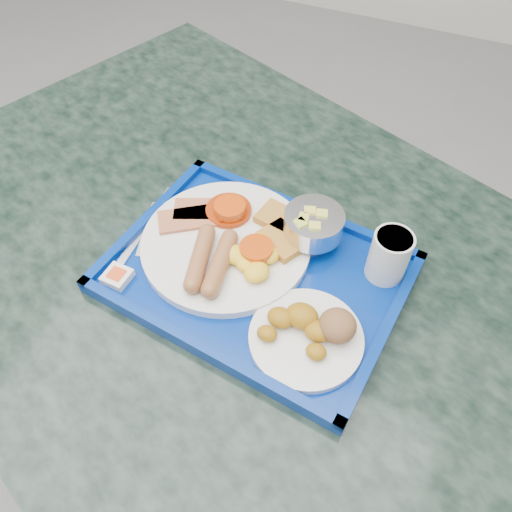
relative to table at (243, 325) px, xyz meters
The scene contains 10 objects.
floor 0.83m from the table, 133.54° to the right, with size 6.00×6.00×0.00m, color gray.
table is the anchor object (origin of this frame).
tray 0.23m from the table, 33.68° to the right, with size 0.48×0.38×0.03m.
main_plate 0.25m from the table, behind, with size 0.28×0.28×0.04m.
bread_plate 0.31m from the table, 33.78° to the right, with size 0.16×0.16×0.05m.
fruit_bowl 0.30m from the table, 34.47° to the left, with size 0.10×0.10×0.07m.
juice_cup 0.36m from the table, 13.25° to the left, with size 0.06×0.06×0.08m.
spoon 0.28m from the table, 165.27° to the left, with size 0.07×0.16×0.01m.
knife 0.29m from the table, behind, with size 0.01×0.19×0.00m, color silver.
jam_packet 0.31m from the table, 141.43° to the right, with size 0.04×0.04×0.02m.
Camera 1 is at (0.60, -0.06, 1.48)m, focal length 35.00 mm.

